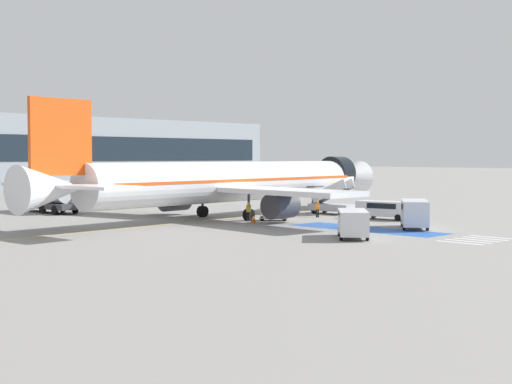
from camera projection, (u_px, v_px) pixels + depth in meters
name	position (u px, v px, depth m)	size (l,w,h in m)	color
ground_plane	(248.00, 217.00, 70.86)	(600.00, 600.00, 0.00)	gray
apron_leadline_yellow	(237.00, 218.00, 69.57)	(0.20, 79.69, 0.01)	gold
apron_stand_patch_blue	(367.00, 229.00, 58.53)	(4.02, 13.79, 0.01)	#2856A8
apron_walkway_bar_0	(460.00, 243.00, 49.28)	(0.44, 3.60, 0.01)	silver
apron_walkway_bar_1	(468.00, 241.00, 50.13)	(0.44, 3.60, 0.01)	silver
apron_walkway_bar_2	(477.00, 240.00, 50.97)	(0.44, 3.60, 0.01)	silver
apron_walkway_bar_3	(485.00, 239.00, 51.82)	(0.44, 3.60, 0.01)	silver
apron_walkway_bar_4	(493.00, 237.00, 52.66)	(0.44, 3.60, 0.01)	silver
airliner	(233.00, 182.00, 68.93)	(45.91, 32.56, 10.40)	silver
boarding_stairs_forward	(332.00, 205.00, 74.02)	(2.56, 5.36, 3.72)	#ADB2BA
fuel_tanker	(49.00, 196.00, 75.78)	(2.89, 9.69, 3.57)	#38383D
service_van_0	(386.00, 208.00, 67.56)	(2.77, 5.71, 1.73)	silver
service_van_1	(353.00, 221.00, 51.96)	(4.92, 4.65, 2.05)	silver
service_van_2	(415.00, 212.00, 58.99)	(5.43, 4.73, 2.35)	silver
baggage_cart	(273.00, 218.00, 66.38)	(2.88, 2.92, 0.87)	gray
ground_crew_0	(318.00, 208.00, 69.83)	(0.49, 0.40, 1.64)	black
ground_crew_1	(249.00, 210.00, 65.82)	(0.48, 0.44, 1.73)	#2D2D33
traffic_cone_0	(253.00, 219.00, 64.69)	(0.54, 0.54, 0.60)	orange
traffic_cone_1	(396.00, 214.00, 71.12)	(0.43, 0.43, 0.48)	orange
traffic_cone_2	(399.00, 212.00, 71.79)	(0.60, 0.60, 0.67)	orange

